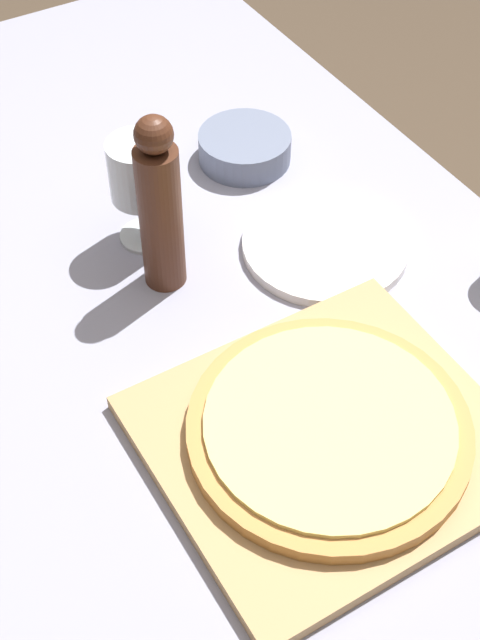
{
  "coord_description": "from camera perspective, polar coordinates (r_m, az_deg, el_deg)",
  "views": [
    {
      "loc": [
        -0.38,
        -0.69,
        1.55
      ],
      "look_at": [
        -0.03,
        -0.11,
        0.8
      ],
      "focal_mm": 50.0,
      "sensor_mm": 36.0,
      "label": 1
    }
  ],
  "objects": [
    {
      "name": "ground_plane",
      "position": [
        1.74,
        -0.89,
        -15.27
      ],
      "size": [
        12.0,
        12.0,
        0.0
      ],
      "primitive_type": "plane",
      "color": "#4C3D2D"
    },
    {
      "name": "dining_table",
      "position": [
        1.2,
        -1.25,
        -1.09
      ],
      "size": [
        0.8,
        1.54,
        0.74
      ],
      "color": "#9393A8",
      "rests_on": "ground_plane"
    },
    {
      "name": "cutting_board",
      "position": [
        0.97,
        5.64,
        -7.59
      ],
      "size": [
        0.37,
        0.33,
        0.02
      ],
      "color": "tan",
      "rests_on": "dining_table"
    },
    {
      "name": "pizza",
      "position": [
        0.96,
        5.72,
        -6.89
      ],
      "size": [
        0.31,
        0.31,
        0.02
      ],
      "color": "#C68947",
      "rests_on": "cutting_board"
    },
    {
      "name": "pepper_mill",
      "position": [
        1.07,
        -5.14,
        7.15
      ],
      "size": [
        0.05,
        0.05,
        0.24
      ],
      "color": "#4C2819",
      "rests_on": "dining_table"
    },
    {
      "name": "wine_glass",
      "position": [
        1.14,
        -6.45,
        9.27
      ],
      "size": [
        0.08,
        0.08,
        0.15
      ],
      "color": "silver",
      "rests_on": "dining_table"
    },
    {
      "name": "small_bowl",
      "position": [
        1.31,
        0.3,
        11.0
      ],
      "size": [
        0.13,
        0.13,
        0.04
      ],
      "color": "slate",
      "rests_on": "dining_table"
    },
    {
      "name": "dinner_plate",
      "position": [
        1.18,
        5.47,
        4.8
      ],
      "size": [
        0.22,
        0.22,
        0.01
      ],
      "color": "white",
      "rests_on": "dining_table"
    }
  ]
}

